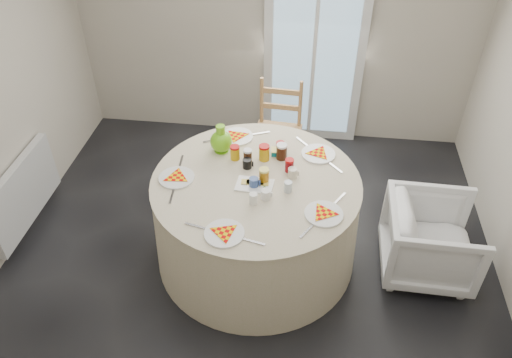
# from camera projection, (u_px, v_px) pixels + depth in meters

# --- Properties ---
(floor) EXTENTS (4.00, 4.00, 0.00)m
(floor) POSITION_uv_depth(u_px,v_px,m) (249.00, 263.00, 4.10)
(floor) COLOR black
(floor) RESTS_ON ground
(wall_back) EXTENTS (4.00, 0.02, 2.60)m
(wall_back) POSITION_uv_depth(u_px,v_px,m) (276.00, 17.00, 4.82)
(wall_back) COLOR #BCB5A3
(wall_back) RESTS_ON floor
(glass_door) EXTENTS (1.00, 0.08, 2.10)m
(glass_door) POSITION_uv_depth(u_px,v_px,m) (315.00, 46.00, 4.90)
(glass_door) COLOR silver
(glass_door) RESTS_ON floor
(radiator) EXTENTS (0.07, 1.00, 0.55)m
(radiator) POSITION_uv_depth(u_px,v_px,m) (24.00, 193.00, 4.20)
(radiator) COLOR silver
(radiator) RESTS_ON floor
(table) EXTENTS (1.62, 1.62, 0.82)m
(table) POSITION_uv_depth(u_px,v_px,m) (256.00, 221.00, 3.95)
(table) COLOR beige
(table) RESTS_ON floor
(wooden_chair) EXTENTS (0.46, 0.44, 0.96)m
(wooden_chair) POSITION_uv_depth(u_px,v_px,m) (277.00, 134.00, 4.73)
(wooden_chair) COLOR tan
(wooden_chair) RESTS_ON floor
(armchair) EXTENTS (0.65, 0.69, 0.70)m
(armchair) POSITION_uv_depth(u_px,v_px,m) (433.00, 234.00, 3.82)
(armchair) COLOR white
(armchair) RESTS_ON floor
(place_settings) EXTENTS (1.69, 1.69, 0.03)m
(place_settings) POSITION_uv_depth(u_px,v_px,m) (256.00, 182.00, 3.70)
(place_settings) COLOR silver
(place_settings) RESTS_ON table
(jar_cluster) EXTENTS (0.54, 0.36, 0.14)m
(jar_cluster) POSITION_uv_depth(u_px,v_px,m) (260.00, 161.00, 3.82)
(jar_cluster) COLOR #975721
(jar_cluster) RESTS_ON table
(butter_tub) EXTENTS (0.12, 0.09, 0.05)m
(butter_tub) POSITION_uv_depth(u_px,v_px,m) (278.00, 154.00, 3.95)
(butter_tub) COLOR #087492
(butter_tub) RESTS_ON table
(green_pitcher) EXTENTS (0.22, 0.22, 0.23)m
(green_pitcher) POSITION_uv_depth(u_px,v_px,m) (221.00, 142.00, 3.93)
(green_pitcher) COLOR #68C016
(green_pitcher) RESTS_ON table
(cheese_platter) EXTENTS (0.28, 0.19, 0.03)m
(cheese_platter) POSITION_uv_depth(u_px,v_px,m) (255.00, 187.00, 3.65)
(cheese_platter) COLOR silver
(cheese_platter) RESTS_ON table
(mugs_glasses) EXTENTS (0.51, 0.51, 0.09)m
(mugs_glasses) POSITION_uv_depth(u_px,v_px,m) (269.00, 176.00, 3.69)
(mugs_glasses) COLOR #ABA5A5
(mugs_glasses) RESTS_ON table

